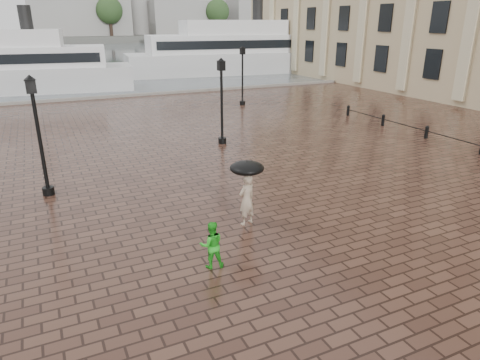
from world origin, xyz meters
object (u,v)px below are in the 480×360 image
(adult_pedestrian, at_px, (247,200))
(child_pedestrian, at_px, (212,245))
(ferry_far, at_px, (234,52))
(street_lamps, at_px, (123,97))
(ferry_near, at_px, (0,67))

(adult_pedestrian, xyz_separation_m, child_pedestrian, (-2.01, -1.96, -0.20))
(ferry_far, bearing_deg, street_lamps, -119.67)
(street_lamps, relative_size, child_pedestrian, 16.05)
(street_lamps, xyz_separation_m, adult_pedestrian, (1.31, -13.07, -1.46))
(adult_pedestrian, height_order, ferry_near, ferry_near)
(adult_pedestrian, bearing_deg, street_lamps, -100.93)
(child_pedestrian, bearing_deg, ferry_far, -103.32)
(ferry_near, distance_m, ferry_far, 26.82)
(adult_pedestrian, xyz_separation_m, ferry_near, (-8.38, 34.73, 1.44))
(ferry_near, bearing_deg, ferry_far, 19.50)
(child_pedestrian, bearing_deg, adult_pedestrian, -123.85)
(adult_pedestrian, height_order, child_pedestrian, adult_pedestrian)
(ferry_near, height_order, ferry_far, ferry_far)
(child_pedestrian, bearing_deg, street_lamps, -80.78)
(street_lamps, distance_m, adult_pedestrian, 13.22)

